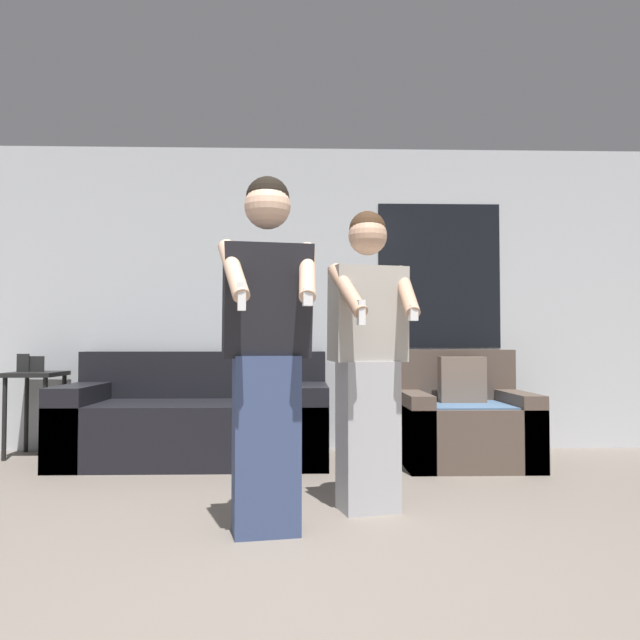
{
  "coord_description": "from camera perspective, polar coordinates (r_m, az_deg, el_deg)",
  "views": [
    {
      "loc": [
        0.02,
        -2.2,
        0.94
      ],
      "look_at": [
        0.12,
        1.13,
        1.06
      ],
      "focal_mm": 35.0,
      "sensor_mm": 36.0,
      "label": 1
    }
  ],
  "objects": [
    {
      "name": "wall_back",
      "position": [
        5.61,
        -1.67,
        2.08
      ],
      "size": [
        6.59,
        0.07,
        2.7
      ],
      "color": "silver",
      "rests_on": "ground_plane"
    },
    {
      "name": "person_right",
      "position": [
        3.54,
        4.42,
        -3.34
      ],
      "size": [
        0.49,
        0.53,
        1.7
      ],
      "color": "#B2B2B7",
      "rests_on": "ground_plane"
    },
    {
      "name": "ground_plane",
      "position": [
        2.4,
        -2.24,
        -25.24
      ],
      "size": [
        14.0,
        14.0,
        0.0
      ],
      "primitive_type": "plane",
      "color": "slate"
    },
    {
      "name": "armchair",
      "position": [
        5.1,
        12.96,
        -9.18
      ],
      "size": [
        0.99,
        0.89,
        0.89
      ],
      "color": "brown",
      "rests_on": "ground_plane"
    },
    {
      "name": "couch",
      "position": [
        5.17,
        -11.14,
        -9.15
      ],
      "size": [
        2.08,
        0.99,
        0.87
      ],
      "color": "black",
      "rests_on": "ground_plane"
    },
    {
      "name": "side_table",
      "position": [
        5.76,
        -24.57,
        -5.57
      ],
      "size": [
        0.4,
        0.48,
        0.85
      ],
      "color": "black",
      "rests_on": "ground_plane"
    },
    {
      "name": "person_left",
      "position": [
        3.12,
        -4.9,
        -2.64
      ],
      "size": [
        0.49,
        0.54,
        1.78
      ],
      "color": "#384770",
      "rests_on": "ground_plane"
    }
  ]
}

